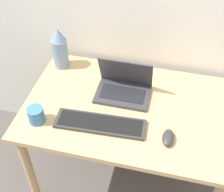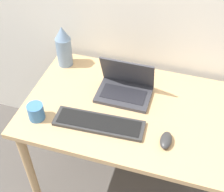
# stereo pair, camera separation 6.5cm
# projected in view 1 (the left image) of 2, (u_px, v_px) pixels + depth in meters

# --- Properties ---
(desk) EXTENTS (1.13, 0.73, 0.73)m
(desk) POSITION_uv_depth(u_px,v_px,m) (128.00, 119.00, 1.76)
(desk) COLOR tan
(desk) RESTS_ON ground_plane
(laptop) EXTENTS (0.30, 0.21, 0.22)m
(laptop) POSITION_uv_depth(u_px,v_px,m) (124.00, 86.00, 1.74)
(laptop) COLOR #333338
(laptop) RESTS_ON desk
(keyboard) EXTENTS (0.47, 0.15, 0.02)m
(keyboard) POSITION_uv_depth(u_px,v_px,m) (100.00, 124.00, 1.59)
(keyboard) COLOR #2D2D2D
(keyboard) RESTS_ON desk
(mouse) EXTENTS (0.06, 0.11, 0.04)m
(mouse) POSITION_uv_depth(u_px,v_px,m) (168.00, 138.00, 1.51)
(mouse) COLOR #2D2D2D
(mouse) RESTS_ON desk
(vase) EXTENTS (0.09, 0.09, 0.27)m
(vase) POSITION_uv_depth(u_px,v_px,m) (60.00, 48.00, 1.86)
(vase) COLOR slate
(vase) RESTS_ON desk
(mug) EXTENTS (0.08, 0.08, 0.09)m
(mug) POSITION_uv_depth(u_px,v_px,m) (36.00, 115.00, 1.59)
(mug) COLOR teal
(mug) RESTS_ON desk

